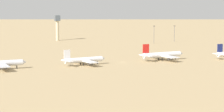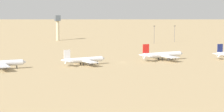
{
  "view_description": "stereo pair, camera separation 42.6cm",
  "coord_description": "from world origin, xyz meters",
  "px_view_note": "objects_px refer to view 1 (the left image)",
  "views": [
    {
      "loc": [
        -129.57,
        -306.94,
        43.63
      ],
      "look_at": [
        -12.07,
        -11.1,
        6.0
      ],
      "focal_mm": 79.27,
      "sensor_mm": 36.0,
      "label": 1
    },
    {
      "loc": [
        -129.17,
        -307.1,
        43.63
      ],
      "look_at": [
        -12.07,
        -11.1,
        6.0
      ],
      "focal_mm": 79.27,
      "sensor_mm": 36.0,
      "label": 2
    }
  ],
  "objects_px": {
    "control_tower": "(57,25)",
    "parked_jet_white_2": "(83,60)",
    "parked_jet_red_3": "(161,55)",
    "light_pole_west": "(174,33)",
    "light_pole_mid": "(154,33)"
  },
  "relations": [
    {
      "from": "parked_jet_white_2",
      "to": "control_tower",
      "type": "distance_m",
      "value": 190.74
    },
    {
      "from": "parked_jet_red_3",
      "to": "light_pole_west",
      "type": "relative_size",
      "value": 2.27
    },
    {
      "from": "parked_jet_red_3",
      "to": "control_tower",
      "type": "relative_size",
      "value": 1.41
    },
    {
      "from": "parked_jet_red_3",
      "to": "light_pole_west",
      "type": "distance_m",
      "value": 150.08
    },
    {
      "from": "light_pole_mid",
      "to": "light_pole_west",
      "type": "bearing_deg",
      "value": 21.43
    },
    {
      "from": "parked_jet_red_3",
      "to": "control_tower",
      "type": "height_order",
      "value": "control_tower"
    },
    {
      "from": "control_tower",
      "to": "parked_jet_white_2",
      "type": "bearing_deg",
      "value": -100.4
    },
    {
      "from": "parked_jet_white_2",
      "to": "light_pole_west",
      "type": "xyz_separation_m",
      "value": [
        138.57,
        130.21,
        5.76
      ]
    },
    {
      "from": "parked_jet_red_3",
      "to": "parked_jet_white_2",
      "type": "bearing_deg",
      "value": 176.26
    },
    {
      "from": "control_tower",
      "to": "parked_jet_red_3",
      "type": "bearing_deg",
      "value": -82.49
    },
    {
      "from": "parked_jet_white_2",
      "to": "light_pole_west",
      "type": "height_order",
      "value": "light_pole_west"
    },
    {
      "from": "parked_jet_red_3",
      "to": "light_pole_mid",
      "type": "bearing_deg",
      "value": 58.89
    },
    {
      "from": "parked_jet_red_3",
      "to": "control_tower",
      "type": "xyz_separation_m",
      "value": [
        -24.23,
        183.91,
        11.63
      ]
    },
    {
      "from": "light_pole_west",
      "to": "light_pole_mid",
      "type": "xyz_separation_m",
      "value": [
        -28.07,
        -11.02,
        0.53
      ]
    },
    {
      "from": "light_pole_mid",
      "to": "control_tower",
      "type": "bearing_deg",
      "value": 138.21
    }
  ]
}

